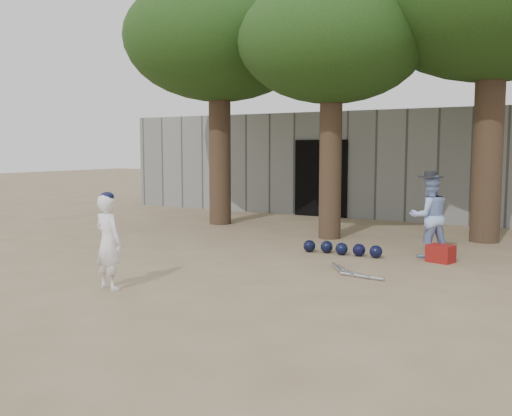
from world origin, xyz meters
The scene contains 8 objects.
ground centered at (0.00, 0.00, 0.00)m, with size 70.00×70.00×0.00m, color #937C5E.
boy_player centered at (-0.28, -1.56, 0.66)m, with size 0.48×0.32×1.32m, color white.
spectator_blue centered at (3.00, 3.03, 0.74)m, with size 0.72×0.56×1.48m, color #9AB6EE.
red_bag centered at (3.30, 2.69, 0.15)m, with size 0.42×0.32×0.30m, color maroon.
back_building centered at (0.00, 10.33, 1.50)m, with size 16.00×5.24×3.00m.
helmet_row centered at (1.57, 2.48, 0.12)m, with size 1.51×0.31×0.23m.
bat_pile centered at (2.27, 1.03, 0.03)m, with size 1.13×0.75×0.06m.
tree_row centered at (0.74, 5.02, 4.69)m, with size 11.40×5.80×6.69m.
Camera 1 is at (5.40, -7.26, 1.95)m, focal length 40.00 mm.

